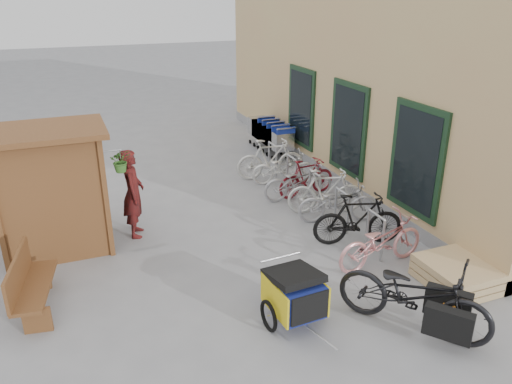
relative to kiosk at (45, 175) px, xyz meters
name	(u,v)px	position (x,y,z in m)	size (l,w,h in m)	color
ground	(261,279)	(3.28, -2.47, -1.55)	(80.00, 80.00, 0.00)	gray
building	(420,36)	(9.77, 2.03, 1.94)	(6.07, 13.00, 7.00)	tan
kiosk	(45,175)	(0.00, 0.00, 0.00)	(2.49, 1.65, 2.40)	brown
bike_rack	(315,187)	(5.58, -0.07, -1.04)	(0.05, 5.35, 0.86)	#A5A8AD
pallet_stack	(456,274)	(6.28, -3.87, -1.34)	(1.00, 1.20, 0.40)	tan
bench	(29,284)	(-0.40, -1.97, -1.06)	(0.70, 1.57, 0.96)	brown
shopping_carts	(270,133)	(6.28, 4.15, -0.93)	(0.60, 2.36, 1.07)	silver
child_trailer	(295,293)	(3.29, -3.75, -1.04)	(0.95, 1.58, 0.92)	navy
cargo_bike	(415,295)	(4.83, -4.56, -0.97)	(2.00, 2.26, 1.18)	black
person_kiosk	(133,193)	(1.55, 0.07, -0.64)	(0.67, 0.44, 1.82)	maroon
bike_0	(381,241)	(5.47, -2.82, -1.07)	(0.64, 1.84, 0.97)	pink
bike_1	(358,219)	(5.53, -1.96, -1.02)	(0.50, 1.77, 1.06)	black
bike_2	(338,202)	(5.69, -0.92, -1.10)	(0.60, 1.72, 0.90)	#A4A3A8
bike_3	(326,191)	(5.67, -0.43, -1.03)	(0.49, 1.72, 1.04)	silver
bike_4	(298,181)	(5.45, 0.51, -1.10)	(0.60, 1.73, 0.91)	#A4A3A8
bike_5	(307,178)	(5.74, 0.64, -1.09)	(0.44, 1.55, 0.93)	maroon
bike_6	(284,168)	(5.56, 1.58, -1.12)	(0.57, 1.64, 0.86)	silver
bike_7	(270,159)	(5.39, 2.04, -1.01)	(0.51, 1.80, 1.08)	silver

